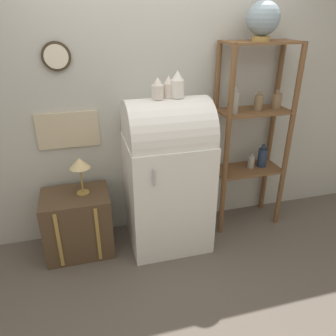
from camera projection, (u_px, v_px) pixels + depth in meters
The scene contains 10 objects.
ground_plane at pixel (174, 252), 3.09m from camera, with size 12.00×12.00×0.00m, color #60564C.
wall_back at pixel (157, 97), 3.01m from camera, with size 7.00×0.09×2.70m.
refrigerator at pixel (167, 173), 2.98m from camera, with size 0.73×0.68×1.42m.
suitcase_trunk at pixel (78, 223), 3.02m from camera, with size 0.60×0.46×0.59m.
shelf_unit at pixel (253, 128), 3.16m from camera, with size 0.70×0.36×1.83m.
globe at pixel (263, 19), 2.71m from camera, with size 0.28×0.28×0.32m.
vase_left at pixel (158, 89), 2.62m from camera, with size 0.10×0.10×0.17m.
vase_center at pixel (168, 87), 2.66m from camera, with size 0.08×0.08×0.18m.
vase_right at pixel (177, 85), 2.65m from camera, with size 0.11×0.11×0.22m.
desk_lamp at pixel (80, 165), 2.79m from camera, with size 0.18×0.18×0.34m.
Camera 1 is at (-0.69, -2.35, 2.05)m, focal length 35.00 mm.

